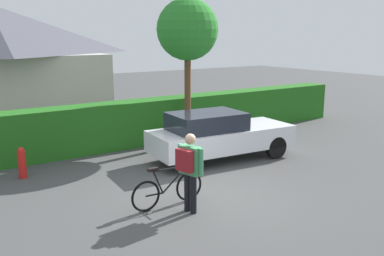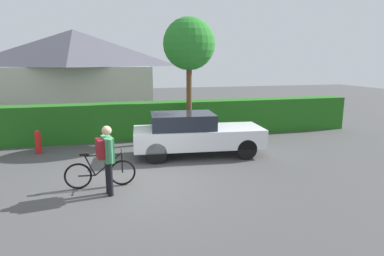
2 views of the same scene
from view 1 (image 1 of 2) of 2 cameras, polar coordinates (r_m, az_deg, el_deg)
The scene contains 7 objects.
ground_plane at distance 9.78m, azimuth 1.38°, elevation -9.11°, with size 60.00×60.00×0.00m, color #464646.
hedge_row at distance 13.79m, azimuth -10.84°, elevation 0.26°, with size 19.68×0.90×1.47m, color #22641B.
parked_car_near at distance 12.34m, azimuth 3.54°, elevation -0.90°, with size 4.37×1.96×1.43m.
bicycle at distance 9.14m, azimuth -3.22°, elevation -8.18°, with size 1.73×0.50×0.91m.
person_rider at distance 8.59m, azimuth -0.38°, elevation -5.05°, with size 0.43×0.65×1.66m.
tree_kerbside at distance 13.88m, azimuth -0.60°, elevation 12.92°, with size 1.97×1.97×4.73m.
fire_hydrant at distance 11.66m, azimuth -21.83°, elevation -4.29°, with size 0.20×0.20×0.81m.
Camera 1 is at (-5.31, -7.38, 3.59)m, focal length 39.81 mm.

